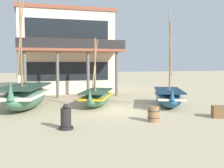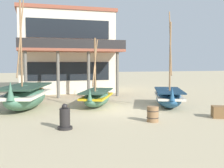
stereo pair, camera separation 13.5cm
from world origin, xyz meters
The scene contains 8 objects.
ground_plane centered at (0.00, 0.00, 0.00)m, with size 120.00×120.00×0.00m, color tan.
fishing_boat_near_left centered at (3.36, 0.23, 0.59)m, with size 2.94×4.31×5.77m.
fishing_boat_centre_large centered at (-4.95, 1.88, 0.76)m, with size 3.26×5.44×6.89m.
fishing_boat_far_right centered at (-0.78, 1.66, 0.54)m, with size 2.91×4.03×4.12m.
capstan_winch centered at (-3.37, -3.69, 0.42)m, with size 0.61×0.61×1.04m.
wooden_barrel centered at (0.62, -3.43, 0.35)m, with size 0.56×0.56×0.70m.
cargo_crate centered at (4.13, -3.49, 0.28)m, with size 0.68×0.68×0.56m, color brown.
harbor_building_main centered at (-1.51, 11.22, 3.69)m, with size 8.48×8.36×7.36m.
Camera 2 is at (-4.64, -14.71, 2.69)m, focal length 44.20 mm.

